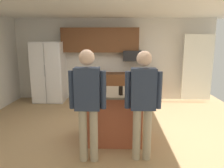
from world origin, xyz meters
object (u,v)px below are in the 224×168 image
(refrigerator, at_px, (49,72))
(kitchen_island, at_px, (111,115))
(microwave_over_range, at_px, (132,56))
(tumbler_amber, at_px, (121,91))
(person_guest_right, at_px, (88,99))
(glass_dark_ale, at_px, (105,88))
(mug_blue_stoneware, at_px, (93,86))
(person_guest_by_door, at_px, (143,99))

(refrigerator, relative_size, kitchen_island, 1.49)
(microwave_over_range, xyz_separation_m, tumbler_amber, (-0.37, -3.04, -0.40))
(person_guest_right, bearing_deg, glass_dark_ale, 6.97)
(microwave_over_range, bearing_deg, refrigerator, -177.39)
(tumbler_amber, bearing_deg, mug_blue_stoneware, 139.80)
(person_guest_by_door, xyz_separation_m, tumbler_amber, (-0.34, 0.40, 0.03))
(microwave_over_range, distance_m, glass_dark_ale, 2.92)
(person_guest_by_door, distance_m, person_guest_right, 0.86)
(person_guest_right, bearing_deg, kitchen_island, -0.00)
(person_guest_by_door, bearing_deg, kitchen_island, -0.00)
(kitchen_island, xyz_separation_m, mug_blue_stoneware, (-0.37, 0.18, 0.53))
(refrigerator, relative_size, person_guest_by_door, 1.07)
(refrigerator, xyz_separation_m, microwave_over_range, (2.60, 0.12, 0.51))
(person_guest_by_door, relative_size, person_guest_right, 0.99)
(refrigerator, distance_m, person_guest_right, 3.81)
(tumbler_amber, bearing_deg, microwave_over_range, 83.11)
(mug_blue_stoneware, bearing_deg, refrigerator, 124.52)
(glass_dark_ale, bearing_deg, person_guest_by_door, -44.29)
(microwave_over_range, distance_m, tumbler_amber, 3.08)
(refrigerator, bearing_deg, tumbler_amber, -52.57)
(person_guest_right, bearing_deg, refrigerator, 50.93)
(tumbler_amber, bearing_deg, person_guest_by_door, -49.75)
(kitchen_island, distance_m, person_guest_right, 0.99)
(glass_dark_ale, bearing_deg, tumbler_amber, -36.40)
(person_guest_right, height_order, tumbler_amber, person_guest_right)
(kitchen_island, distance_m, glass_dark_ale, 0.58)
(person_guest_by_door, bearing_deg, tumbler_amber, 3.29)
(microwave_over_range, distance_m, mug_blue_stoneware, 2.77)
(refrigerator, distance_m, kitchen_island, 3.38)
(kitchen_island, height_order, tumbler_amber, tumbler_amber)
(person_guest_right, xyz_separation_m, glass_dark_ale, (0.21, 0.70, 0.02))
(refrigerator, xyz_separation_m, glass_dark_ale, (1.94, -2.70, 0.12))
(kitchen_island, distance_m, mug_blue_stoneware, 0.67)
(refrigerator, height_order, kitchen_island, refrigerator)
(person_guest_by_door, height_order, mug_blue_stoneware, person_guest_by_door)
(kitchen_island, relative_size, person_guest_by_door, 0.71)
(kitchen_island, xyz_separation_m, person_guest_right, (-0.34, -0.76, 0.54))
(person_guest_by_door, bearing_deg, mug_blue_stoneware, 8.75)
(microwave_over_range, xyz_separation_m, glass_dark_ale, (-0.66, -2.82, -0.39))
(person_guest_right, bearing_deg, mug_blue_stoneware, 25.91)
(microwave_over_range, bearing_deg, person_guest_by_door, -90.40)
(mug_blue_stoneware, relative_size, tumbler_amber, 0.84)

